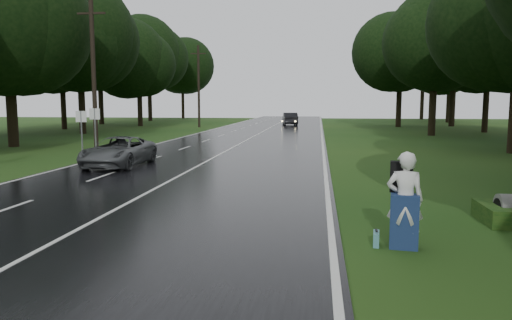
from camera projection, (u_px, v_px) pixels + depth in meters
The scene contains 17 objects.
ground at pixel (72, 234), 10.89m from camera, with size 160.00×160.00×0.00m, color #234313.
road at pixel (231, 149), 30.58m from camera, with size 12.00×140.00×0.04m, color black.
lane_center at pixel (231, 148), 30.58m from camera, with size 0.12×140.00×0.01m, color silver.
grey_car at pixel (119, 152), 22.15m from camera, with size 2.23×4.83×1.34m, color #4C4F51.
far_car at pixel (290, 119), 61.04m from camera, with size 1.69×4.85×1.60m, color black.
hitchhiker at pixel (404, 204), 9.79m from camera, with size 0.78×0.72×1.99m.
suitcase at pixel (376, 239), 10.03m from camera, with size 0.12×0.41×0.29m, color teal.
utility_pole_mid at pixel (97, 149), 30.73m from camera, with size 1.80×0.28×9.32m, color black, non-canonical shape.
utility_pole_far at pixel (199, 127), 57.14m from camera, with size 1.80×0.28×9.50m, color black, non-canonical shape.
road_sign_a at pixel (83, 157), 26.25m from camera, with size 0.60×0.10×2.49m, color white, non-canonical shape.
road_sign_b at pixel (96, 154), 27.84m from camera, with size 0.62×0.10×2.60m, color white, non-canonical shape.
tree_left_d at pixel (14, 147), 32.32m from camera, with size 8.69×8.69×13.58m, color black, non-canonical shape.
tree_left_e at pixel (83, 134), 45.42m from camera, with size 9.85×9.85×15.39m, color black, non-canonical shape.
tree_left_f at pixel (140, 126), 60.12m from camera, with size 8.79×8.79×13.73m, color black, non-canonical shape.
tree_right_d at pixel (512, 153), 28.20m from camera, with size 8.74×8.74×13.66m, color black, non-canonical shape.
tree_right_e at pixel (431, 135), 43.10m from camera, with size 9.53×9.53×14.90m, color black, non-canonical shape.
tree_right_f at pixel (398, 127), 58.10m from camera, with size 10.05×10.05×15.70m, color black, non-canonical shape.
Camera 1 is at (5.48, -10.00, 2.97)m, focal length 33.95 mm.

